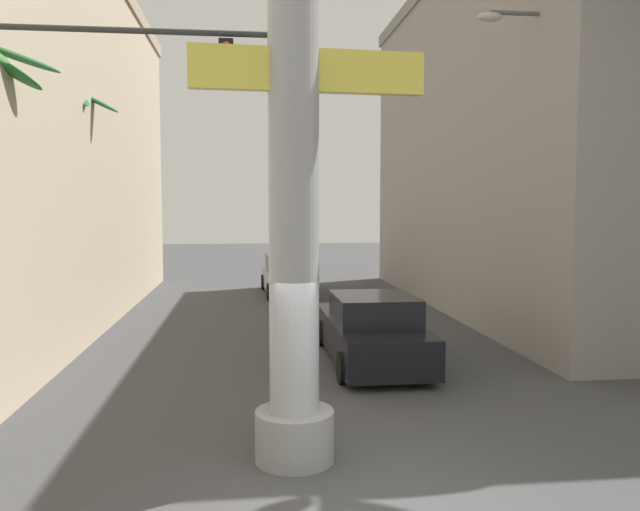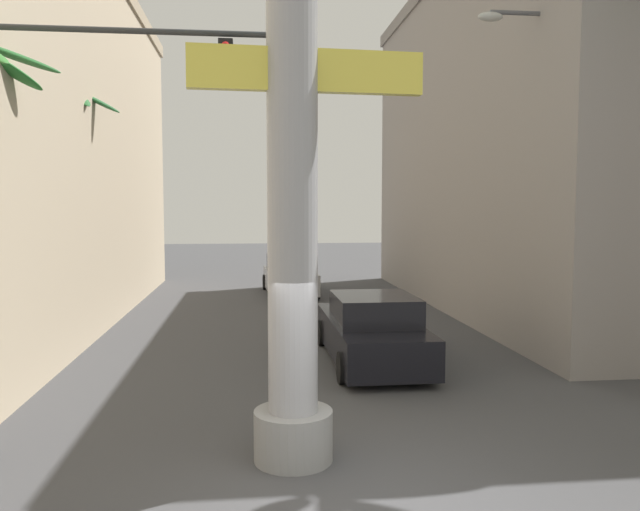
{
  "view_description": "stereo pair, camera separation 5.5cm",
  "coord_description": "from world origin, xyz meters",
  "px_view_note": "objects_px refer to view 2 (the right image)",
  "views": [
    {
      "loc": [
        -1.44,
        -6.87,
        3.5
      ],
      "look_at": [
        0.0,
        5.44,
        2.52
      ],
      "focal_mm": 35.0,
      "sensor_mm": 36.0,
      "label": 1
    },
    {
      "loc": [
        -1.38,
        -6.88,
        3.5
      ],
      "look_at": [
        0.0,
        5.44,
        2.52
      ],
      "focal_mm": 35.0,
      "sensor_mm": 36.0,
      "label": 2
    }
  ],
  "objects_px": {
    "street_lamp": "(563,153)",
    "neon_sign_pole": "(293,73)",
    "car_lead": "(372,331)",
    "pedestrian_mid_right": "(532,310)",
    "car_far": "(290,276)",
    "palm_tree_mid_left": "(71,186)",
    "traffic_light_mast": "(57,145)"
  },
  "relations": [
    {
      "from": "palm_tree_mid_left",
      "to": "pedestrian_mid_right",
      "type": "height_order",
      "value": "palm_tree_mid_left"
    },
    {
      "from": "car_far",
      "to": "street_lamp",
      "type": "bearing_deg",
      "value": -64.38
    },
    {
      "from": "street_lamp",
      "to": "traffic_light_mast",
      "type": "bearing_deg",
      "value": -165.16
    },
    {
      "from": "car_lead",
      "to": "palm_tree_mid_left",
      "type": "distance_m",
      "value": 8.84
    },
    {
      "from": "palm_tree_mid_left",
      "to": "pedestrian_mid_right",
      "type": "relative_size",
      "value": 3.89
    },
    {
      "from": "palm_tree_mid_left",
      "to": "car_lead",
      "type": "bearing_deg",
      "value": -25.68
    },
    {
      "from": "neon_sign_pole",
      "to": "pedestrian_mid_right",
      "type": "bearing_deg",
      "value": 43.87
    },
    {
      "from": "car_far",
      "to": "palm_tree_mid_left",
      "type": "distance_m",
      "value": 10.38
    },
    {
      "from": "pedestrian_mid_right",
      "to": "traffic_light_mast",
      "type": "bearing_deg",
      "value": -159.96
    },
    {
      "from": "street_lamp",
      "to": "car_lead",
      "type": "relative_size",
      "value": 1.6
    },
    {
      "from": "traffic_light_mast",
      "to": "pedestrian_mid_right",
      "type": "distance_m",
      "value": 11.13
    },
    {
      "from": "car_lead",
      "to": "pedestrian_mid_right",
      "type": "relative_size",
      "value": 2.87
    },
    {
      "from": "neon_sign_pole",
      "to": "car_far",
      "type": "relative_size",
      "value": 2.42
    },
    {
      "from": "pedestrian_mid_right",
      "to": "car_lead",
      "type": "bearing_deg",
      "value": -169.81
    },
    {
      "from": "car_lead",
      "to": "pedestrian_mid_right",
      "type": "height_order",
      "value": "pedestrian_mid_right"
    },
    {
      "from": "car_lead",
      "to": "traffic_light_mast",
      "type": "bearing_deg",
      "value": -153.68
    },
    {
      "from": "neon_sign_pole",
      "to": "traffic_light_mast",
      "type": "height_order",
      "value": "neon_sign_pole"
    },
    {
      "from": "street_lamp",
      "to": "car_lead",
      "type": "bearing_deg",
      "value": 177.37
    },
    {
      "from": "traffic_light_mast",
      "to": "car_lead",
      "type": "relative_size",
      "value": 1.31
    },
    {
      "from": "street_lamp",
      "to": "traffic_light_mast",
      "type": "height_order",
      "value": "street_lamp"
    },
    {
      "from": "car_lead",
      "to": "palm_tree_mid_left",
      "type": "xyz_separation_m",
      "value": [
        -7.37,
        3.54,
        3.35
      ]
    },
    {
      "from": "neon_sign_pole",
      "to": "palm_tree_mid_left",
      "type": "relative_size",
      "value": 1.6
    },
    {
      "from": "pedestrian_mid_right",
      "to": "palm_tree_mid_left",
      "type": "bearing_deg",
      "value": 166.25
    },
    {
      "from": "traffic_light_mast",
      "to": "pedestrian_mid_right",
      "type": "height_order",
      "value": "traffic_light_mast"
    },
    {
      "from": "traffic_light_mast",
      "to": "car_far",
      "type": "bearing_deg",
      "value": 71.53
    },
    {
      "from": "car_lead",
      "to": "street_lamp",
      "type": "bearing_deg",
      "value": -2.63
    },
    {
      "from": "traffic_light_mast",
      "to": "palm_tree_mid_left",
      "type": "distance_m",
      "value": 6.63
    },
    {
      "from": "neon_sign_pole",
      "to": "traffic_light_mast",
      "type": "xyz_separation_m",
      "value": [
        -3.71,
        2.36,
        -0.75
      ]
    },
    {
      "from": "neon_sign_pole",
      "to": "car_lead",
      "type": "distance_m",
      "value": 7.26
    },
    {
      "from": "street_lamp",
      "to": "traffic_light_mast",
      "type": "relative_size",
      "value": 1.22
    },
    {
      "from": "street_lamp",
      "to": "neon_sign_pole",
      "type": "bearing_deg",
      "value": -141.87
    },
    {
      "from": "street_lamp",
      "to": "car_lead",
      "type": "xyz_separation_m",
      "value": [
        -4.3,
        0.2,
        -4.0
      ]
    }
  ]
}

